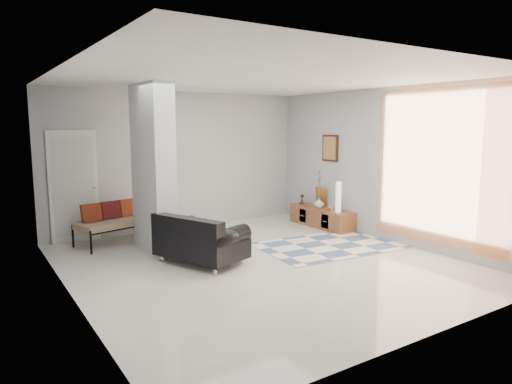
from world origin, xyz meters
TOP-DOWN VIEW (x-y plane):
  - floor at (0.00, 0.00)m, footprint 6.00×6.00m
  - ceiling at (0.00, 0.00)m, footprint 6.00×6.00m
  - wall_back at (0.00, 3.00)m, footprint 6.00×0.00m
  - wall_front at (0.00, -3.00)m, footprint 6.00×0.00m
  - wall_left at (-2.75, 0.00)m, footprint 0.00×6.00m
  - wall_right at (2.75, 0.00)m, footprint 0.00×6.00m
  - partition_column at (-1.10, 1.60)m, footprint 0.35×1.20m
  - hallway_door at (-2.10, 2.96)m, footprint 0.85×0.06m
  - curtain at (2.67, -1.15)m, footprint 0.00×2.55m
  - wall_art at (2.72, 1.47)m, footprint 0.04×0.45m
  - media_console at (2.52, 1.47)m, footprint 0.45×1.60m
  - loveseat at (-0.80, 0.53)m, footprint 1.24×1.58m
  - daybed at (-1.43, 2.47)m, footprint 1.71×1.05m
  - area_rug at (1.60, 0.20)m, footprint 2.59×1.84m
  - cylinder_lamp at (2.50, 0.95)m, footprint 0.11×0.11m
  - bronze_figurine at (2.47, 2.06)m, footprint 0.12×0.12m
  - vase at (2.47, 1.50)m, footprint 0.23×0.23m

SIDE VIEW (x-z plane):
  - floor at x=0.00m, z-range 0.00..0.00m
  - area_rug at x=1.60m, z-range 0.00..0.01m
  - media_console at x=2.52m, z-range -0.19..0.61m
  - loveseat at x=-0.80m, z-range -0.02..0.74m
  - daybed at x=-1.43m, z-range 0.04..0.81m
  - vase at x=2.47m, z-range 0.40..0.61m
  - bronze_figurine at x=2.47m, z-range 0.40..0.62m
  - cylinder_lamp at x=2.50m, z-range 0.40..1.01m
  - hallway_door at x=-2.10m, z-range 0.00..2.04m
  - partition_column at x=-1.10m, z-range 0.00..2.80m
  - wall_back at x=0.00m, z-range -1.60..4.40m
  - wall_front at x=0.00m, z-range -1.60..4.40m
  - wall_left at x=-2.75m, z-range -1.60..4.40m
  - wall_right at x=2.75m, z-range -1.60..4.40m
  - curtain at x=2.67m, z-range 0.17..2.72m
  - wall_art at x=2.72m, z-range 1.38..1.92m
  - ceiling at x=0.00m, z-range 2.80..2.80m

